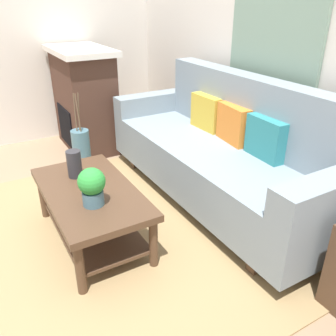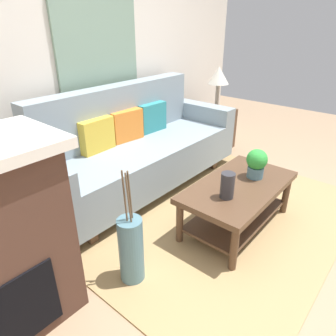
# 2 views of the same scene
# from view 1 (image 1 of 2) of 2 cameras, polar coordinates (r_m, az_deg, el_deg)

# --- Properties ---
(ground_plane) EXTENTS (8.80, 8.80, 0.00)m
(ground_plane) POSITION_cam_1_polar(r_m,az_deg,el_deg) (2.75, -16.79, -12.88)
(ground_plane) COLOR #9E7F60
(wall_back) EXTENTS (4.80, 0.10, 2.70)m
(wall_back) POSITION_cam_1_polar(r_m,az_deg,el_deg) (3.20, 18.48, 18.95)
(wall_back) COLOR silver
(wall_back) RESTS_ON ground_plane
(wall_left) EXTENTS (0.10, 4.95, 2.70)m
(wall_left) POSITION_cam_1_polar(r_m,az_deg,el_deg) (4.68, -21.19, 20.43)
(wall_left) COLOR silver
(wall_left) RESTS_ON ground_plane
(area_rug) EXTENTS (2.65, 2.10, 0.01)m
(area_rug) POSITION_cam_1_polar(r_m,az_deg,el_deg) (2.85, -6.98, -10.05)
(area_rug) COLOR #A38456
(area_rug) RESTS_ON ground_plane
(couch) EXTENTS (2.45, 0.84, 1.08)m
(couch) POSITION_cam_1_polar(r_m,az_deg,el_deg) (3.13, 8.38, 2.34)
(couch) COLOR gray
(couch) RESTS_ON ground_plane
(throw_pillow_mustard) EXTENTS (0.36, 0.13, 0.32)m
(throw_pillow_mustard) POSITION_cam_1_polar(r_m,az_deg,el_deg) (3.41, 6.29, 8.88)
(throw_pillow_mustard) COLOR gold
(throw_pillow_mustard) RESTS_ON couch
(throw_pillow_orange) EXTENTS (0.37, 0.16, 0.32)m
(throw_pillow_orange) POSITION_cam_1_polar(r_m,az_deg,el_deg) (3.12, 10.49, 6.97)
(throw_pillow_orange) COLOR orange
(throw_pillow_orange) RESTS_ON couch
(throw_pillow_teal) EXTENTS (0.37, 0.14, 0.32)m
(throw_pillow_teal) POSITION_cam_1_polar(r_m,az_deg,el_deg) (2.85, 15.46, 4.64)
(throw_pillow_teal) COLOR teal
(throw_pillow_teal) RESTS_ON couch
(coffee_table) EXTENTS (1.10, 0.60, 0.43)m
(coffee_table) POSITION_cam_1_polar(r_m,az_deg,el_deg) (2.65, -12.24, -5.58)
(coffee_table) COLOR #513826
(coffee_table) RESTS_ON ground_plane
(tabletop_vase) EXTENTS (0.11, 0.11, 0.21)m
(tabletop_vase) POSITION_cam_1_polar(r_m,az_deg,el_deg) (2.75, -14.80, 0.64)
(tabletop_vase) COLOR #2D2D33
(tabletop_vase) RESTS_ON coffee_table
(potted_plant_tabletop) EXTENTS (0.18, 0.18, 0.26)m
(potted_plant_tabletop) POSITION_cam_1_polar(r_m,az_deg,el_deg) (2.34, -12.11, -2.78)
(potted_plant_tabletop) COLOR slate
(potted_plant_tabletop) RESTS_ON coffee_table
(fireplace) EXTENTS (1.02, 0.58, 1.16)m
(fireplace) POSITION_cam_1_polar(r_m,az_deg,el_deg) (4.31, -13.27, 10.70)
(fireplace) COLOR #472D23
(fireplace) RESTS_ON ground_plane
(floor_vase) EXTENTS (0.17, 0.17, 0.51)m
(floor_vase) POSITION_cam_1_polar(r_m,az_deg,el_deg) (3.62, -13.61, 2.09)
(floor_vase) COLOR slate
(floor_vase) RESTS_ON ground_plane
(floor_vase_branch_a) EXTENTS (0.04, 0.02, 0.36)m
(floor_vase_branch_a) POSITION_cam_1_polar(r_m,az_deg,el_deg) (3.45, -14.26, 8.56)
(floor_vase_branch_a) COLOR brown
(floor_vase_branch_a) RESTS_ON floor_vase
(floor_vase_branch_b) EXTENTS (0.01, 0.03, 0.36)m
(floor_vase_branch_b) POSITION_cam_1_polar(r_m,az_deg,el_deg) (3.48, -14.13, 8.73)
(floor_vase_branch_b) COLOR brown
(floor_vase_branch_b) RESTS_ON floor_vase
(floor_vase_branch_c) EXTENTS (0.03, 0.02, 0.36)m
(floor_vase_branch_c) POSITION_cam_1_polar(r_m,az_deg,el_deg) (3.48, -14.68, 8.62)
(floor_vase_branch_c) COLOR brown
(floor_vase_branch_c) RESTS_ON floor_vase
(framed_painting) EXTENTS (1.00, 0.03, 0.89)m
(framed_painting) POSITION_cam_1_polar(r_m,az_deg,el_deg) (3.20, 16.75, 21.23)
(framed_painting) COLOR gray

